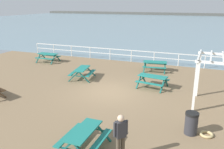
{
  "coord_description": "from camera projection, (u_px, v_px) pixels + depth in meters",
  "views": [
    {
      "loc": [
        5.07,
        -12.52,
        5.2
      ],
      "look_at": [
        -0.24,
        0.92,
        0.8
      ],
      "focal_mm": 38.0,
      "sensor_mm": 36.0,
      "label": 1
    }
  ],
  "objects": [
    {
      "name": "ground_plane",
      "position": [
        110.0,
        93.0,
        14.47
      ],
      "size": [
        30.0,
        24.0,
        0.2
      ],
      "primitive_type": "cube",
      "color": "#846B4C"
    },
    {
      "name": "sea_band",
      "position": [
        186.0,
        23.0,
        61.37
      ],
      "size": [
        142.0,
        90.0,
        0.01
      ],
      "primitive_type": "cube",
      "color": "gray",
      "rests_on": "ground"
    },
    {
      "name": "distant_shoreline",
      "position": [
        195.0,
        15.0,
        99.63
      ],
      "size": [
        142.0,
        6.0,
        1.8
      ],
      "primitive_type": "cube",
      "color": "#4C4C47",
      "rests_on": "ground"
    },
    {
      "name": "seaward_railing",
      "position": [
        143.0,
        55.0,
        21.12
      ],
      "size": [
        23.07,
        0.07,
        1.08
      ],
      "color": "white",
      "rests_on": "ground"
    },
    {
      "name": "picnic_table_near_right",
      "position": [
        84.0,
        135.0,
        8.64
      ],
      "size": [
        1.55,
        1.8,
        0.8
      ],
      "rotation": [
        0.0,
        0.0,
        1.57
      ],
      "color": "#1E7A70",
      "rests_on": "ground"
    },
    {
      "name": "picnic_table_mid_centre",
      "position": [
        153.0,
        79.0,
        14.99
      ],
      "size": [
        2.0,
        1.77,
        0.8
      ],
      "rotation": [
        0.0,
        0.0,
        -0.15
      ],
      "color": "#1E7A70",
      "rests_on": "ground"
    },
    {
      "name": "picnic_table_far_left",
      "position": [
        155.0,
        64.0,
        18.59
      ],
      "size": [
        1.98,
        1.75,
        0.8
      ],
      "rotation": [
        0.0,
        0.0,
        0.13
      ],
      "color": "#1E7A70",
      "rests_on": "ground"
    },
    {
      "name": "picnic_table_far_right",
      "position": [
        48.0,
        56.0,
        21.49
      ],
      "size": [
        1.83,
        1.57,
        0.8
      ],
      "rotation": [
        0.0,
        0.0,
        0.02
      ],
      "color": "#1E7A70",
      "rests_on": "ground"
    },
    {
      "name": "picnic_table_corner",
      "position": [
        82.0,
        71.0,
        16.71
      ],
      "size": [
        1.81,
        2.04,
        0.8
      ],
      "rotation": [
        0.0,
        0.0,
        1.75
      ],
      "color": "#1E7A70",
      "rests_on": "ground"
    },
    {
      "name": "visitor",
      "position": [
        121.0,
        134.0,
        7.98
      ],
      "size": [
        0.4,
        0.4,
        1.66
      ],
      "rotation": [
        0.0,
        0.0,
        2.35
      ],
      "color": "#4C4233",
      "rests_on": "ground"
    },
    {
      "name": "lattice_pergola",
      "position": [
        221.0,
        70.0,
        11.81
      ],
      "size": [
        2.5,
        2.62,
        2.7
      ],
      "rotation": [
        0.0,
        0.0,
        -0.03
      ],
      "color": "white",
      "rests_on": "ground"
    },
    {
      "name": "litter_bin",
      "position": [
        191.0,
        123.0,
        9.67
      ],
      "size": [
        0.55,
        0.55,
        0.95
      ],
      "color": "#2D2D33",
      "rests_on": "ground"
    },
    {
      "name": "rope_coil",
      "position": [
        206.0,
        134.0,
        9.65
      ],
      "size": [
        0.55,
        0.55,
        0.11
      ],
      "primitive_type": "torus",
      "color": "tan",
      "rests_on": "ground"
    }
  ]
}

